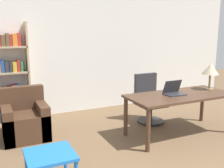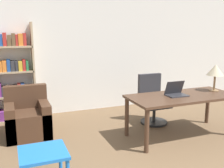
# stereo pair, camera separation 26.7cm
# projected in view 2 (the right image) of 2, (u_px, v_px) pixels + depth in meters

# --- Properties ---
(wall_back) EXTENTS (8.00, 0.06, 2.70)m
(wall_back) POSITION_uv_depth(u_px,v_px,m) (89.00, 51.00, 5.85)
(wall_back) COLOR white
(wall_back) RESTS_ON ground_plane
(desk) EXTENTS (1.86, 0.83, 0.72)m
(desk) POSITION_uv_depth(u_px,v_px,m) (182.00, 100.00, 4.45)
(desk) COLOR #4C3323
(desk) RESTS_ON ground_plane
(laptop) EXTENTS (0.34, 0.24, 0.24)m
(laptop) POSITION_uv_depth(u_px,v_px,m) (176.00, 92.00, 4.41)
(laptop) COLOR #2D2D33
(laptop) RESTS_ON desk
(table_lamp) EXTENTS (0.30, 0.30, 0.48)m
(table_lamp) POSITION_uv_depth(u_px,v_px,m) (215.00, 71.00, 4.69)
(table_lamp) COLOR olive
(table_lamp) RESTS_ON desk
(office_chair) EXTENTS (0.53, 0.53, 0.95)m
(office_chair) POSITION_uv_depth(u_px,v_px,m) (153.00, 101.00, 5.17)
(office_chair) COLOR black
(office_chair) RESTS_ON ground_plane
(side_table_blue) EXTENTS (0.53, 0.51, 0.48)m
(side_table_blue) POSITION_uv_depth(u_px,v_px,m) (43.00, 158.00, 2.94)
(side_table_blue) COLOR blue
(side_table_blue) RESTS_ON ground_plane
(armchair) EXTENTS (0.73, 0.69, 0.85)m
(armchair) POSITION_uv_depth(u_px,v_px,m) (28.00, 119.00, 4.53)
(armchair) COLOR #472D1E
(armchair) RESTS_ON ground_plane
(bookshelf) EXTENTS (0.83, 0.28, 1.96)m
(bookshelf) POSITION_uv_depth(u_px,v_px,m) (11.00, 77.00, 5.17)
(bookshelf) COLOR tan
(bookshelf) RESTS_ON ground_plane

